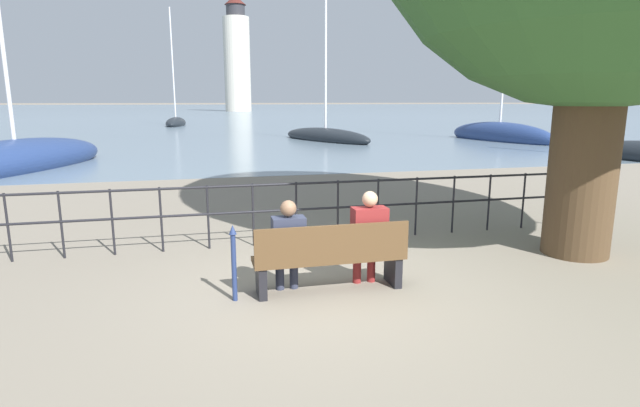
{
  "coord_description": "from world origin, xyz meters",
  "views": [
    {
      "loc": [
        -1.53,
        -5.85,
        2.38
      ],
      "look_at": [
        0.0,
        0.5,
        1.03
      ],
      "focal_mm": 28.0,
      "sensor_mm": 36.0,
      "label": 1
    }
  ],
  "objects_px": {
    "seated_person_right": "(368,235)",
    "seated_person_left": "(288,242)",
    "closed_umbrella": "(234,259)",
    "sailboat_5": "(17,161)",
    "sailboat_0": "(176,122)",
    "sailboat_2": "(325,136)",
    "harbor_lighthouse": "(237,59)",
    "sailboat_3": "(499,134)",
    "park_bench": "(331,258)"
  },
  "relations": [
    {
      "from": "park_bench",
      "to": "sailboat_2",
      "type": "distance_m",
      "value": 24.23
    },
    {
      "from": "park_bench",
      "to": "harbor_lighthouse",
      "type": "xyz_separation_m",
      "value": [
        7.4,
        109.71,
        11.03
      ]
    },
    {
      "from": "sailboat_2",
      "to": "harbor_lighthouse",
      "type": "xyz_separation_m",
      "value": [
        1.53,
        86.2,
        11.17
      ]
    },
    {
      "from": "sailboat_2",
      "to": "sailboat_3",
      "type": "relative_size",
      "value": 0.97
    },
    {
      "from": "sailboat_0",
      "to": "sailboat_2",
      "type": "relative_size",
      "value": 0.93
    },
    {
      "from": "park_bench",
      "to": "sailboat_2",
      "type": "relative_size",
      "value": 0.16
    },
    {
      "from": "seated_person_right",
      "to": "seated_person_left",
      "type": "bearing_deg",
      "value": 179.79
    },
    {
      "from": "seated_person_left",
      "to": "sailboat_2",
      "type": "height_order",
      "value": "sailboat_2"
    },
    {
      "from": "harbor_lighthouse",
      "to": "sailboat_0",
      "type": "bearing_deg",
      "value": -99.66
    },
    {
      "from": "closed_umbrella",
      "to": "sailboat_5",
      "type": "relative_size",
      "value": 0.1
    },
    {
      "from": "sailboat_2",
      "to": "seated_person_left",
      "type": "bearing_deg",
      "value": -128.04
    },
    {
      "from": "seated_person_left",
      "to": "harbor_lighthouse",
      "type": "bearing_deg",
      "value": 85.87
    },
    {
      "from": "sailboat_2",
      "to": "sailboat_3",
      "type": "height_order",
      "value": "sailboat_3"
    },
    {
      "from": "park_bench",
      "to": "sailboat_5",
      "type": "height_order",
      "value": "sailboat_5"
    },
    {
      "from": "park_bench",
      "to": "sailboat_3",
      "type": "relative_size",
      "value": 0.16
    },
    {
      "from": "sailboat_0",
      "to": "harbor_lighthouse",
      "type": "bearing_deg",
      "value": 85.83
    },
    {
      "from": "sailboat_2",
      "to": "sailboat_0",
      "type": "bearing_deg",
      "value": 91.37
    },
    {
      "from": "park_bench",
      "to": "closed_umbrella",
      "type": "height_order",
      "value": "closed_umbrella"
    },
    {
      "from": "seated_person_right",
      "to": "sailboat_5",
      "type": "relative_size",
      "value": 0.14
    },
    {
      "from": "closed_umbrella",
      "to": "sailboat_3",
      "type": "height_order",
      "value": "sailboat_3"
    },
    {
      "from": "park_bench",
      "to": "closed_umbrella",
      "type": "distance_m",
      "value": 1.2
    },
    {
      "from": "closed_umbrella",
      "to": "park_bench",
      "type": "bearing_deg",
      "value": 0.76
    },
    {
      "from": "park_bench",
      "to": "sailboat_2",
      "type": "xyz_separation_m",
      "value": [
        5.86,
        23.51,
        -0.14
      ]
    },
    {
      "from": "sailboat_2",
      "to": "sailboat_5",
      "type": "xyz_separation_m",
      "value": [
        -13.62,
        -10.01,
        0.02
      ]
    },
    {
      "from": "park_bench",
      "to": "seated_person_right",
      "type": "height_order",
      "value": "seated_person_right"
    },
    {
      "from": "sailboat_0",
      "to": "harbor_lighthouse",
      "type": "xyz_separation_m",
      "value": [
        11.06,
        64.98,
        11.15
      ]
    },
    {
      "from": "closed_umbrella",
      "to": "sailboat_5",
      "type": "bearing_deg",
      "value": 115.87
    },
    {
      "from": "harbor_lighthouse",
      "to": "closed_umbrella",
      "type": "bearing_deg",
      "value": -94.48
    },
    {
      "from": "sailboat_0",
      "to": "sailboat_3",
      "type": "xyz_separation_m",
      "value": [
        19.64,
        -23.77,
        0.07
      ]
    },
    {
      "from": "sailboat_3",
      "to": "sailboat_5",
      "type": "xyz_separation_m",
      "value": [
        -23.73,
        -7.46,
        -0.06
      ]
    },
    {
      "from": "seated_person_left",
      "to": "closed_umbrella",
      "type": "bearing_deg",
      "value": -171.94
    },
    {
      "from": "sailboat_0",
      "to": "sailboat_2",
      "type": "height_order",
      "value": "sailboat_2"
    },
    {
      "from": "seated_person_left",
      "to": "seated_person_right",
      "type": "relative_size",
      "value": 0.95
    },
    {
      "from": "seated_person_right",
      "to": "closed_umbrella",
      "type": "relative_size",
      "value": 1.34
    },
    {
      "from": "park_bench",
      "to": "closed_umbrella",
      "type": "relative_size",
      "value": 2.05
    },
    {
      "from": "park_bench",
      "to": "seated_person_left",
      "type": "relative_size",
      "value": 1.62
    },
    {
      "from": "seated_person_right",
      "to": "sailboat_3",
      "type": "distance_m",
      "value": 25.98
    },
    {
      "from": "seated_person_left",
      "to": "sailboat_0",
      "type": "relative_size",
      "value": 0.11
    },
    {
      "from": "sailboat_0",
      "to": "sailboat_5",
      "type": "height_order",
      "value": "sailboat_0"
    },
    {
      "from": "seated_person_left",
      "to": "park_bench",
      "type": "bearing_deg",
      "value": -8.76
    },
    {
      "from": "sailboat_2",
      "to": "harbor_lighthouse",
      "type": "height_order",
      "value": "harbor_lighthouse"
    },
    {
      "from": "seated_person_right",
      "to": "closed_umbrella",
      "type": "height_order",
      "value": "seated_person_right"
    },
    {
      "from": "seated_person_right",
      "to": "sailboat_5",
      "type": "bearing_deg",
      "value": 121.66
    },
    {
      "from": "seated_person_right",
      "to": "sailboat_5",
      "type": "xyz_separation_m",
      "value": [
        -8.27,
        13.42,
        -0.37
      ]
    },
    {
      "from": "sailboat_5",
      "to": "harbor_lighthouse",
      "type": "distance_m",
      "value": 98.03
    },
    {
      "from": "closed_umbrella",
      "to": "harbor_lighthouse",
      "type": "xyz_separation_m",
      "value": [
        8.6,
        109.72,
        10.94
      ]
    },
    {
      "from": "park_bench",
      "to": "seated_person_right",
      "type": "xyz_separation_m",
      "value": [
        0.52,
        0.08,
        0.25
      ]
    },
    {
      "from": "park_bench",
      "to": "sailboat_5",
      "type": "relative_size",
      "value": 0.21
    },
    {
      "from": "seated_person_right",
      "to": "closed_umbrella",
      "type": "bearing_deg",
      "value": -176.93
    },
    {
      "from": "seated_person_right",
      "to": "harbor_lighthouse",
      "type": "height_order",
      "value": "harbor_lighthouse"
    }
  ]
}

